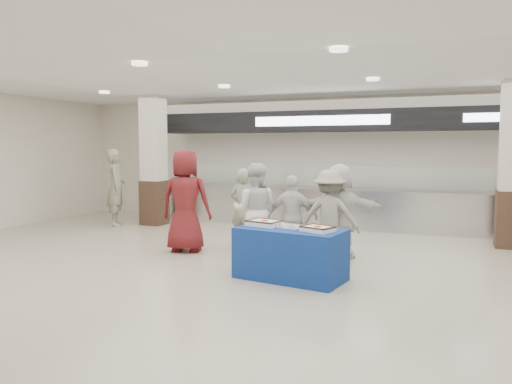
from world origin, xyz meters
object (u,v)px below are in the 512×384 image
at_px(display_table, 290,254).
at_px(civilian_white, 339,211).
at_px(sheet_cake_right, 318,228).
at_px(soldier_bg, 116,187).
at_px(civilian_maroon, 186,201).
at_px(sheet_cake_left, 265,222).
at_px(soldier_b, 330,216).
at_px(chef_short, 293,217).
at_px(soldier_a, 244,209).
at_px(cupcake_tray, 290,226).
at_px(chef_tall, 255,211).

height_order(display_table, civilian_white, civilian_white).
distance_m(sheet_cake_right, soldier_bg, 6.81).
distance_m(sheet_cake_right, civilian_maroon, 3.09).
distance_m(sheet_cake_left, soldier_b, 1.42).
bearing_deg(civilian_white, chef_short, 7.90).
distance_m(sheet_cake_right, soldier_b, 1.45).
xyz_separation_m(display_table, chef_short, (-0.37, 1.30, 0.35)).
bearing_deg(soldier_b, soldier_a, -21.97).
xyz_separation_m(soldier_b, civilian_white, (0.09, 0.32, 0.05)).
bearing_deg(soldier_b, sheet_cake_right, 89.06).
distance_m(civilian_maroon, soldier_a, 1.11).
bearing_deg(sheet_cake_left, soldier_b, 59.79).
distance_m(civilian_maroon, soldier_b, 2.67).
xyz_separation_m(cupcake_tray, civilian_maroon, (-2.37, 1.14, 0.17)).
relative_size(chef_tall, soldier_bg, 0.88).
bearing_deg(soldier_bg, civilian_white, -136.84).
height_order(chef_tall, civilian_white, chef_tall).
relative_size(display_table, sheet_cake_left, 2.85).
height_order(sheet_cake_right, soldier_a, soldier_a).
xyz_separation_m(civilian_maroon, chef_short, (2.01, 0.14, -0.22)).
relative_size(display_table, soldier_a, 1.01).
bearing_deg(cupcake_tray, civilian_white, 77.04).
bearing_deg(civilian_white, display_table, 59.46).
relative_size(civilian_maroon, civilian_white, 1.14).
distance_m(soldier_a, soldier_bg, 4.26).
height_order(chef_short, soldier_b, soldier_b).
xyz_separation_m(display_table, cupcake_tray, (-0.01, 0.03, 0.40)).
bearing_deg(civilian_white, soldier_bg, -33.38).
bearing_deg(civilian_white, sheet_cake_left, 44.27).
bearing_deg(sheet_cake_left, display_table, -14.17).
bearing_deg(chef_tall, display_table, 120.80).
height_order(display_table, soldier_bg, soldier_bg).
bearing_deg(soldier_a, chef_tall, 130.20).
bearing_deg(sheet_cake_left, chef_short, 86.43).
bearing_deg(soldier_bg, cupcake_tray, -152.14).
bearing_deg(civilian_white, chef_tall, 3.75).
height_order(soldier_b, soldier_bg, soldier_bg).
height_order(display_table, cupcake_tray, cupcake_tray).
xyz_separation_m(chef_tall, soldier_bg, (-4.51, 2.14, 0.12)).
relative_size(civilian_white, soldier_bg, 0.88).
bearing_deg(chef_short, civilian_maroon, -8.90).
height_order(sheet_cake_left, civilian_white, civilian_white).
bearing_deg(soldier_bg, display_table, -152.29).
bearing_deg(sheet_cake_left, chef_tall, 118.56).
bearing_deg(sheet_cake_right, soldier_b, 96.34).
bearing_deg(civilian_maroon, chef_short, 172.68).
distance_m(soldier_a, civilian_white, 1.86).
xyz_separation_m(sheet_cake_left, chef_tall, (-0.55, 1.01, 0.03)).
height_order(display_table, sheet_cake_right, sheet_cake_right).
bearing_deg(chef_short, soldier_bg, -33.74).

